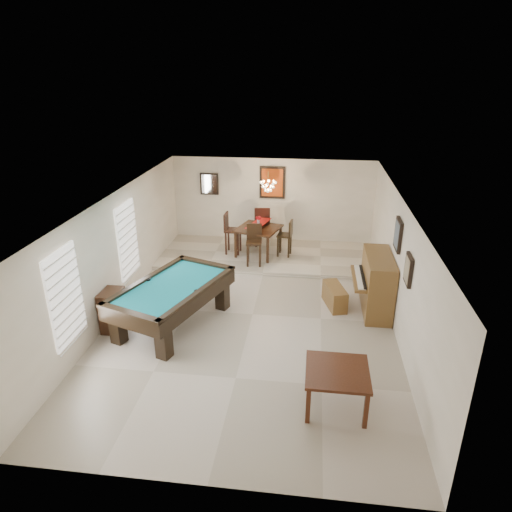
% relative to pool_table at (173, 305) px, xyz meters
% --- Properties ---
extents(ground_plane, '(6.00, 9.00, 0.02)m').
position_rel_pool_table_xyz_m(ground_plane, '(1.60, 0.60, -0.46)').
color(ground_plane, beige).
extents(wall_back, '(6.00, 0.04, 2.60)m').
position_rel_pool_table_xyz_m(wall_back, '(1.60, 5.10, 0.85)').
color(wall_back, silver).
rests_on(wall_back, ground_plane).
extents(wall_front, '(6.00, 0.04, 2.60)m').
position_rel_pool_table_xyz_m(wall_front, '(1.60, -3.90, 0.85)').
color(wall_front, silver).
rests_on(wall_front, ground_plane).
extents(wall_left, '(0.04, 9.00, 2.60)m').
position_rel_pool_table_xyz_m(wall_left, '(-1.40, 0.60, 0.85)').
color(wall_left, silver).
rests_on(wall_left, ground_plane).
extents(wall_right, '(0.04, 9.00, 2.60)m').
position_rel_pool_table_xyz_m(wall_right, '(4.60, 0.60, 0.85)').
color(wall_right, silver).
rests_on(wall_right, ground_plane).
extents(ceiling, '(6.00, 9.00, 0.04)m').
position_rel_pool_table_xyz_m(ceiling, '(1.60, 0.60, 2.15)').
color(ceiling, white).
rests_on(ceiling, wall_back).
extents(dining_step, '(6.00, 2.50, 0.12)m').
position_rel_pool_table_xyz_m(dining_step, '(1.60, 3.85, -0.39)').
color(dining_step, beige).
rests_on(dining_step, ground_plane).
extents(window_left_front, '(0.06, 1.00, 1.70)m').
position_rel_pool_table_xyz_m(window_left_front, '(-1.37, -1.60, 0.95)').
color(window_left_front, white).
rests_on(window_left_front, wall_left).
extents(window_left_rear, '(0.06, 1.00, 1.70)m').
position_rel_pool_table_xyz_m(window_left_rear, '(-1.37, 1.20, 0.95)').
color(window_left_rear, white).
rests_on(window_left_rear, wall_left).
extents(pool_table, '(2.28, 3.02, 0.89)m').
position_rel_pool_table_xyz_m(pool_table, '(0.00, 0.00, 0.00)').
color(pool_table, black).
rests_on(pool_table, ground_plane).
extents(square_table, '(1.00, 1.00, 0.68)m').
position_rel_pool_table_xyz_m(square_table, '(3.30, -2.14, -0.10)').
color(square_table, '#381A0E').
rests_on(square_table, ground_plane).
extents(upright_piano, '(0.87, 1.55, 1.30)m').
position_rel_pool_table_xyz_m(upright_piano, '(4.14, 1.15, 0.20)').
color(upright_piano, brown).
rests_on(upright_piano, ground_plane).
extents(piano_bench, '(0.57, 0.94, 0.49)m').
position_rel_pool_table_xyz_m(piano_bench, '(3.40, 1.22, -0.20)').
color(piano_bench, brown).
rests_on(piano_bench, ground_plane).
extents(apothecary_chest, '(0.38, 0.58, 0.87)m').
position_rel_pool_table_xyz_m(apothecary_chest, '(-1.18, -0.34, -0.01)').
color(apothecary_chest, black).
rests_on(apothecary_chest, ground_plane).
extents(dining_table, '(1.37, 1.37, 0.91)m').
position_rel_pool_table_xyz_m(dining_table, '(1.34, 3.80, 0.13)').
color(dining_table, black).
rests_on(dining_table, dining_step).
extents(flower_vase, '(0.16, 0.16, 0.21)m').
position_rel_pool_table_xyz_m(flower_vase, '(1.34, 3.80, 0.69)').
color(flower_vase, '#B50F15').
rests_on(flower_vase, dining_table).
extents(dining_chair_south, '(0.44, 0.44, 1.10)m').
position_rel_pool_table_xyz_m(dining_chair_south, '(1.31, 3.06, 0.22)').
color(dining_chair_south, black).
rests_on(dining_chair_south, dining_step).
extents(dining_chair_north, '(0.48, 0.48, 1.20)m').
position_rel_pool_table_xyz_m(dining_chair_north, '(1.37, 4.54, 0.27)').
color(dining_chair_north, black).
rests_on(dining_chair_north, dining_step).
extents(dining_chair_west, '(0.45, 0.45, 1.17)m').
position_rel_pool_table_xyz_m(dining_chair_west, '(0.62, 3.82, 0.26)').
color(dining_chair_west, black).
rests_on(dining_chair_west, dining_step).
extents(dining_chair_east, '(0.43, 0.43, 1.03)m').
position_rel_pool_table_xyz_m(dining_chair_east, '(2.07, 3.81, 0.19)').
color(dining_chair_east, black).
rests_on(dining_chair_east, dining_step).
extents(chandelier, '(0.44, 0.44, 0.60)m').
position_rel_pool_table_xyz_m(chandelier, '(1.60, 3.80, 1.75)').
color(chandelier, '#FFE5B2').
rests_on(chandelier, ceiling).
extents(back_painting, '(0.75, 0.06, 0.95)m').
position_rel_pool_table_xyz_m(back_painting, '(1.60, 5.06, 1.45)').
color(back_painting, '#D84C14').
rests_on(back_painting, wall_back).
extents(back_mirror, '(0.55, 0.06, 0.65)m').
position_rel_pool_table_xyz_m(back_mirror, '(-0.30, 5.06, 1.35)').
color(back_mirror, white).
rests_on(back_mirror, wall_back).
extents(right_picture_upper, '(0.06, 0.55, 0.65)m').
position_rel_pool_table_xyz_m(right_picture_upper, '(4.56, 0.90, 1.45)').
color(right_picture_upper, slate).
rests_on(right_picture_upper, wall_right).
extents(right_picture_lower, '(0.06, 0.45, 0.55)m').
position_rel_pool_table_xyz_m(right_picture_lower, '(4.56, -0.40, 1.25)').
color(right_picture_lower, gray).
rests_on(right_picture_lower, wall_right).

